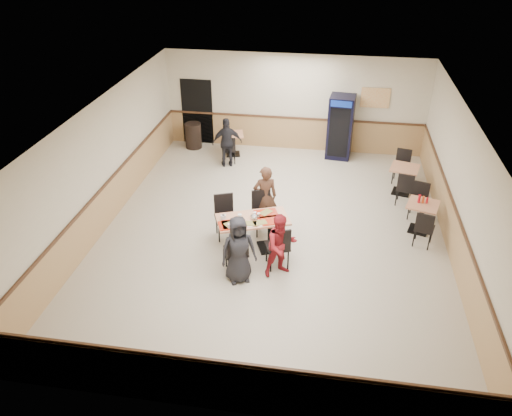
% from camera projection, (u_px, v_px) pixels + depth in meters
% --- Properties ---
extents(ground, '(10.00, 10.00, 0.00)m').
position_uv_depth(ground, '(273.00, 233.00, 11.84)').
color(ground, beige).
rests_on(ground, ground).
extents(room_shell, '(10.00, 10.00, 10.00)m').
position_uv_depth(room_shell, '(350.00, 169.00, 13.46)').
color(room_shell, silver).
rests_on(room_shell, ground).
extents(main_table, '(1.73, 1.29, 0.83)m').
position_uv_depth(main_table, '(253.00, 229.00, 10.95)').
color(main_table, black).
rests_on(main_table, ground).
extents(main_chairs, '(1.94, 2.19, 1.05)m').
position_uv_depth(main_chairs, '(250.00, 231.00, 10.95)').
color(main_chairs, black).
rests_on(main_chairs, ground).
extents(diner_woman_left, '(0.85, 0.73, 1.48)m').
position_uv_depth(diner_woman_left, '(238.00, 250.00, 9.97)').
color(diner_woman_left, black).
rests_on(diner_woman_left, ground).
extents(diner_woman_right, '(0.87, 0.82, 1.41)m').
position_uv_depth(diner_woman_right, '(281.00, 245.00, 10.15)').
color(diner_woman_right, maroon).
rests_on(diner_woman_right, ground).
extents(diner_man_opposite, '(0.66, 0.54, 1.58)m').
position_uv_depth(diner_man_opposite, '(265.00, 197.00, 11.71)').
color(diner_man_opposite, '#503122').
rests_on(diner_man_opposite, ground).
extents(lone_diner, '(0.94, 0.61, 1.48)m').
position_uv_depth(lone_diner, '(227.00, 143.00, 14.60)').
color(lone_diner, black).
rests_on(lone_diner, ground).
extents(tabletop_clutter, '(1.44, 1.11, 0.12)m').
position_uv_depth(tabletop_clutter, '(249.00, 220.00, 10.72)').
color(tabletop_clutter, red).
rests_on(tabletop_clutter, main_table).
extents(side_table_near, '(0.86, 0.86, 0.74)m').
position_uv_depth(side_table_near, '(421.00, 213.00, 11.67)').
color(side_table_near, black).
rests_on(side_table_near, ground).
extents(side_table_near_chair_south, '(0.54, 0.54, 0.93)m').
position_uv_depth(side_table_near_chair_south, '(425.00, 227.00, 11.18)').
color(side_table_near_chair_south, black).
rests_on(side_table_near_chair_south, ground).
extents(side_table_near_chair_north, '(0.54, 0.54, 0.93)m').
position_uv_depth(side_table_near_chair_north, '(418.00, 201.00, 12.18)').
color(side_table_near_chair_north, black).
rests_on(side_table_near_chair_north, ground).
extents(side_table_far, '(0.86, 0.86, 0.76)m').
position_uv_depth(side_table_far, '(404.00, 176.00, 13.27)').
color(side_table_far, black).
rests_on(side_table_far, ground).
extents(side_table_far_chair_south, '(0.54, 0.54, 0.96)m').
position_uv_depth(side_table_far_chair_south, '(406.00, 187.00, 12.76)').
color(side_table_far_chair_south, black).
rests_on(side_table_far_chair_south, ground).
extents(side_table_far_chair_north, '(0.54, 0.54, 0.96)m').
position_uv_depth(side_table_far_chair_north, '(401.00, 167.00, 13.80)').
color(side_table_far_chair_north, black).
rests_on(side_table_far_chair_north, ground).
extents(condiment_caddy, '(0.23, 0.06, 0.20)m').
position_uv_depth(condiment_caddy, '(422.00, 199.00, 11.54)').
color(condiment_caddy, red).
rests_on(condiment_caddy, side_table_near).
extents(back_table, '(0.79, 0.79, 0.70)m').
position_uv_depth(back_table, '(233.00, 141.00, 15.41)').
color(back_table, black).
rests_on(back_table, ground).
extents(back_table_chair_lone, '(0.49, 0.49, 0.88)m').
position_uv_depth(back_table_chair_lone, '(229.00, 149.00, 14.95)').
color(back_table_chair_lone, black).
rests_on(back_table_chair_lone, ground).
extents(pepsi_cooler, '(0.80, 0.80, 1.93)m').
position_uv_depth(pepsi_cooler, '(340.00, 127.00, 15.05)').
color(pepsi_cooler, black).
rests_on(pepsi_cooler, ground).
extents(trash_bin, '(0.52, 0.52, 0.81)m').
position_uv_depth(trash_bin, '(193.00, 136.00, 15.92)').
color(trash_bin, black).
rests_on(trash_bin, ground).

